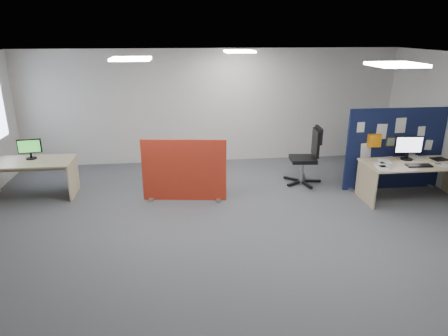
{
  "coord_description": "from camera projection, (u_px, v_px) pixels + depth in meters",
  "views": [
    {
      "loc": [
        -0.81,
        -5.98,
        3.09
      ],
      "look_at": [
        -0.11,
        0.01,
        1.0
      ],
      "focal_mm": 32.0,
      "sensor_mm": 36.0,
      "label": 1
    }
  ],
  "objects": [
    {
      "name": "second_desk",
      "position": [
        31.0,
        169.0,
        7.69
      ],
      "size": [
        1.63,
        0.81,
        0.73
      ],
      "color": "tan",
      "rests_on": "floor"
    },
    {
      "name": "wall_front",
      "position": [
        293.0,
        276.0,
        2.99
      ],
      "size": [
        9.0,
        0.02,
        2.7
      ],
      "primitive_type": "cube",
      "color": "silver",
      "rests_on": "floor"
    },
    {
      "name": "desk_papers",
      "position": [
        402.0,
        163.0,
        7.46
      ],
      "size": [
        1.45,
        0.82,
        0.0
      ],
      "color": "white",
      "rests_on": "main_desk"
    },
    {
      "name": "navy_divider",
      "position": [
        394.0,
        149.0,
        7.99
      ],
      "size": [
        2.01,
        0.3,
        1.66
      ],
      "color": "black",
      "rests_on": "floor"
    },
    {
      "name": "monitor_main",
      "position": [
        408.0,
        147.0,
        7.6
      ],
      "size": [
        0.53,
        0.22,
        0.46
      ],
      "rotation": [
        0.0,
        0.0,
        -0.09
      ],
      "color": "black",
      "rests_on": "main_desk"
    },
    {
      "name": "monitor_second",
      "position": [
        30.0,
        148.0,
        7.65
      ],
      "size": [
        0.43,
        0.19,
        0.39
      ],
      "rotation": [
        0.0,
        0.0,
        0.14
      ],
      "color": "black",
      "rests_on": "second_desk"
    },
    {
      "name": "mouse",
      "position": [
        438.0,
        164.0,
        7.39
      ],
      "size": [
        0.1,
        0.06,
        0.03
      ],
      "primitive_type": "cube",
      "rotation": [
        0.0,
        0.0,
        0.05
      ],
      "color": "#959499",
      "rests_on": "main_desk"
    },
    {
      "name": "office_chair",
      "position": [
        309.0,
        152.0,
        8.29
      ],
      "size": [
        0.78,
        0.8,
        1.2
      ],
      "rotation": [
        0.0,
        0.0,
        -0.09
      ],
      "color": "black",
      "rests_on": "floor"
    },
    {
      "name": "keyboard",
      "position": [
        419.0,
        165.0,
        7.31
      ],
      "size": [
        0.46,
        0.22,
        0.02
      ],
      "primitive_type": "cube",
      "rotation": [
        0.0,
        0.0,
        -0.09
      ],
      "color": "black",
      "rests_on": "main_desk"
    },
    {
      "name": "main_desk",
      "position": [
        413.0,
        170.0,
        7.57
      ],
      "size": [
        1.91,
        0.85,
        0.73
      ],
      "color": "tan",
      "rests_on": "floor"
    },
    {
      "name": "paper_tray",
      "position": [
        439.0,
        159.0,
        7.69
      ],
      "size": [
        0.3,
        0.25,
        0.01
      ],
      "primitive_type": "cube",
      "rotation": [
        0.0,
        0.0,
        0.12
      ],
      "color": "black",
      "rests_on": "main_desk"
    },
    {
      "name": "ceiling",
      "position": [
        232.0,
        58.0,
        5.83
      ],
      "size": [
        9.0,
        7.0,
        0.02
      ],
      "primitive_type": "cube",
      "color": "white",
      "rests_on": "wall_back"
    },
    {
      "name": "floor",
      "position": [
        231.0,
        224.0,
        6.72
      ],
      "size": [
        9.0,
        9.0,
        0.0
      ],
      "primitive_type": "plane",
      "color": "#56595E",
      "rests_on": "ground"
    },
    {
      "name": "wall_back",
      "position": [
        212.0,
        107.0,
        9.56
      ],
      "size": [
        9.0,
        0.02,
        2.7
      ],
      "primitive_type": "cube",
      "color": "silver",
      "rests_on": "floor"
    },
    {
      "name": "red_divider",
      "position": [
        184.0,
        171.0,
        7.49
      ],
      "size": [
        1.58,
        0.3,
        1.19
      ],
      "rotation": [
        0.0,
        0.0,
        -0.14
      ],
      "color": "#AE3016",
      "rests_on": "floor"
    },
    {
      "name": "ceiling_lights",
      "position": [
        246.0,
        57.0,
        6.5
      ],
      "size": [
        4.1,
        4.1,
        0.04
      ],
      "color": "white",
      "rests_on": "ceiling"
    }
  ]
}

